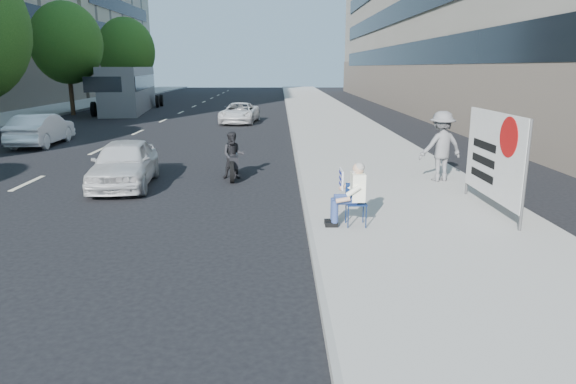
{
  "coord_description": "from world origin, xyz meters",
  "views": [
    {
      "loc": [
        0.85,
        -6.71,
        3.3
      ],
      "look_at": [
        1.02,
        3.22,
        0.87
      ],
      "focal_mm": 32.0,
      "sensor_mm": 36.0,
      "label": 1
    }
  ],
  "objects_px": {
    "white_sedan_mid": "(41,129)",
    "bus": "(129,89)",
    "seated_protester": "(351,191)",
    "white_sedan_far": "(239,113)",
    "motorcycle": "(233,158)",
    "jogger": "(441,146)",
    "white_sedan_near": "(124,163)",
    "protest_banner": "(494,156)"
  },
  "relations": [
    {
      "from": "seated_protester",
      "to": "white_sedan_far",
      "type": "distance_m",
      "value": 21.52
    },
    {
      "from": "protest_banner",
      "to": "bus",
      "type": "height_order",
      "value": "bus"
    },
    {
      "from": "protest_banner",
      "to": "white_sedan_near",
      "type": "relative_size",
      "value": 0.79
    },
    {
      "from": "seated_protester",
      "to": "motorcycle",
      "type": "xyz_separation_m",
      "value": [
        -2.83,
        5.27,
        -0.24
      ]
    },
    {
      "from": "white_sedan_far",
      "to": "bus",
      "type": "xyz_separation_m",
      "value": [
        -9.04,
        8.87,
        1.03
      ]
    },
    {
      "from": "seated_protester",
      "to": "protest_banner",
      "type": "xyz_separation_m",
      "value": [
        3.29,
        1.06,
        0.53
      ]
    },
    {
      "from": "white_sedan_near",
      "to": "white_sedan_mid",
      "type": "height_order",
      "value": "white_sedan_mid"
    },
    {
      "from": "jogger",
      "to": "white_sedan_far",
      "type": "xyz_separation_m",
      "value": [
        -6.95,
        17.0,
        -0.53
      ]
    },
    {
      "from": "seated_protester",
      "to": "motorcycle",
      "type": "bearing_deg",
      "value": 118.22
    },
    {
      "from": "seated_protester",
      "to": "protest_banner",
      "type": "bearing_deg",
      "value": 17.83
    },
    {
      "from": "white_sedan_far",
      "to": "motorcycle",
      "type": "height_order",
      "value": "motorcycle"
    },
    {
      "from": "white_sedan_near",
      "to": "white_sedan_far",
      "type": "height_order",
      "value": "white_sedan_near"
    },
    {
      "from": "seated_protester",
      "to": "jogger",
      "type": "height_order",
      "value": "jogger"
    },
    {
      "from": "protest_banner",
      "to": "motorcycle",
      "type": "xyz_separation_m",
      "value": [
        -6.12,
        4.21,
        -0.76
      ]
    },
    {
      "from": "white_sedan_near",
      "to": "bus",
      "type": "height_order",
      "value": "bus"
    },
    {
      "from": "seated_protester",
      "to": "motorcycle",
      "type": "relative_size",
      "value": 0.64
    },
    {
      "from": "motorcycle",
      "to": "white_sedan_near",
      "type": "bearing_deg",
      "value": -167.48
    },
    {
      "from": "white_sedan_mid",
      "to": "bus",
      "type": "distance_m",
      "value": 17.84
    },
    {
      "from": "white_sedan_far",
      "to": "bus",
      "type": "relative_size",
      "value": 0.35
    },
    {
      "from": "white_sedan_far",
      "to": "motorcycle",
      "type": "xyz_separation_m",
      "value": [
        1.02,
        -15.9,
        0.04
      ]
    },
    {
      "from": "seated_protester",
      "to": "white_sedan_mid",
      "type": "distance_m",
      "value": 16.97
    },
    {
      "from": "motorcycle",
      "to": "white_sedan_far",
      "type": "bearing_deg",
      "value": 88.48
    },
    {
      "from": "white_sedan_mid",
      "to": "white_sedan_far",
      "type": "height_order",
      "value": "white_sedan_mid"
    },
    {
      "from": "seated_protester",
      "to": "white_sedan_far",
      "type": "relative_size",
      "value": 0.3
    },
    {
      "from": "seated_protester",
      "to": "bus",
      "type": "height_order",
      "value": "bus"
    },
    {
      "from": "jogger",
      "to": "white_sedan_near",
      "type": "distance_m",
      "value": 8.94
    },
    {
      "from": "protest_banner",
      "to": "white_sedan_mid",
      "type": "xyz_separation_m",
      "value": [
        -15.01,
        11.2,
        -0.72
      ]
    },
    {
      "from": "white_sedan_near",
      "to": "white_sedan_far",
      "type": "xyz_separation_m",
      "value": [
        1.98,
        16.86,
        -0.06
      ]
    },
    {
      "from": "protest_banner",
      "to": "seated_protester",
      "type": "bearing_deg",
      "value": -162.17
    },
    {
      "from": "jogger",
      "to": "motorcycle",
      "type": "height_order",
      "value": "jogger"
    },
    {
      "from": "seated_protester",
      "to": "white_sedan_near",
      "type": "bearing_deg",
      "value": 143.51
    },
    {
      "from": "seated_protester",
      "to": "white_sedan_near",
      "type": "xyz_separation_m",
      "value": [
        -5.83,
        4.31,
        -0.21
      ]
    },
    {
      "from": "white_sedan_far",
      "to": "motorcycle",
      "type": "relative_size",
      "value": 2.11
    },
    {
      "from": "seated_protester",
      "to": "white_sedan_mid",
      "type": "xyz_separation_m",
      "value": [
        -11.73,
        12.26,
        -0.19
      ]
    },
    {
      "from": "jogger",
      "to": "protest_banner",
      "type": "bearing_deg",
      "value": 78.62
    },
    {
      "from": "white_sedan_mid",
      "to": "bus",
      "type": "relative_size",
      "value": 0.34
    },
    {
      "from": "white_sedan_mid",
      "to": "motorcycle",
      "type": "bearing_deg",
      "value": 139.64
    },
    {
      "from": "seated_protester",
      "to": "jogger",
      "type": "bearing_deg",
      "value": 53.43
    },
    {
      "from": "jogger",
      "to": "motorcycle",
      "type": "relative_size",
      "value": 0.96
    },
    {
      "from": "white_sedan_far",
      "to": "motorcycle",
      "type": "bearing_deg",
      "value": -81.0
    },
    {
      "from": "protest_banner",
      "to": "motorcycle",
      "type": "distance_m",
      "value": 7.47
    },
    {
      "from": "white_sedan_far",
      "to": "white_sedan_near",
      "type": "bearing_deg",
      "value": -91.37
    }
  ]
}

